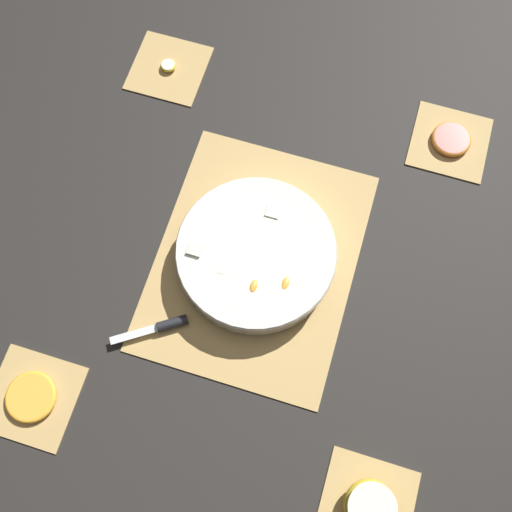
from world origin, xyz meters
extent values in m
plane|color=black|center=(0.00, 0.00, 0.00)|extent=(6.00, 6.00, 0.00)
cube|color=tan|center=(0.00, 0.00, 0.00)|extent=(0.46, 0.36, 0.01)
cube|color=#3D2D19|center=(-0.17, 0.00, 0.00)|extent=(0.01, 0.35, 0.00)
cube|color=#3D2D19|center=(-0.12, 0.00, 0.00)|extent=(0.01, 0.35, 0.00)
cube|color=#3D2D19|center=(-0.06, 0.00, 0.00)|extent=(0.01, 0.35, 0.00)
cube|color=#3D2D19|center=(0.00, 0.00, 0.00)|extent=(0.01, 0.35, 0.00)
cube|color=#3D2D19|center=(0.06, 0.00, 0.00)|extent=(0.01, 0.35, 0.00)
cube|color=#3D2D19|center=(0.12, 0.00, 0.00)|extent=(0.01, 0.35, 0.00)
cube|color=#3D2D19|center=(0.17, 0.00, 0.00)|extent=(0.01, 0.35, 0.00)
cube|color=tan|center=(-0.35, -0.30, 0.00)|extent=(0.15, 0.15, 0.01)
cube|color=#3D2D19|center=(-0.39, -0.30, 0.00)|extent=(0.00, 0.15, 0.00)
cube|color=#3D2D19|center=(-0.36, -0.30, 0.00)|extent=(0.00, 0.15, 0.00)
cube|color=#3D2D19|center=(-0.33, -0.30, 0.00)|extent=(0.00, 0.15, 0.00)
cube|color=#3D2D19|center=(-0.31, -0.30, 0.00)|extent=(0.00, 0.15, 0.00)
cube|color=tan|center=(0.35, -0.30, 0.00)|extent=(0.15, 0.15, 0.01)
cube|color=#3D2D19|center=(0.31, -0.30, 0.00)|extent=(0.00, 0.15, 0.00)
cube|color=#3D2D19|center=(0.33, -0.30, 0.00)|extent=(0.00, 0.15, 0.00)
cube|color=#3D2D19|center=(0.36, -0.30, 0.00)|extent=(0.00, 0.15, 0.00)
cube|color=#3D2D19|center=(0.39, -0.30, 0.00)|extent=(0.00, 0.15, 0.00)
cube|color=tan|center=(-0.35, 0.30, 0.00)|extent=(0.15, 0.15, 0.01)
cube|color=#3D2D19|center=(-0.39, 0.30, 0.00)|extent=(0.00, 0.15, 0.00)
cube|color=#3D2D19|center=(-0.35, 0.30, 0.00)|extent=(0.00, 0.15, 0.00)
cube|color=#3D2D19|center=(-0.31, 0.30, 0.00)|extent=(0.00, 0.15, 0.00)
cube|color=tan|center=(0.35, 0.30, 0.00)|extent=(0.15, 0.15, 0.01)
cube|color=#3D2D19|center=(0.31, 0.30, 0.00)|extent=(0.00, 0.15, 0.00)
cube|color=#3D2D19|center=(0.33, 0.30, 0.00)|extent=(0.00, 0.15, 0.00)
cylinder|color=silver|center=(0.00, 0.00, 0.03)|extent=(0.28, 0.28, 0.06)
torus|color=silver|center=(0.00, 0.00, 0.06)|extent=(0.29, 0.29, 0.01)
cylinder|color=#F7EFC6|center=(-0.02, -0.06, 0.05)|extent=(0.03, 0.03, 0.01)
cylinder|color=#F7EFC6|center=(-0.08, -0.03, 0.03)|extent=(0.03, 0.03, 0.01)
cylinder|color=#F7EFC6|center=(0.07, -0.08, 0.04)|extent=(0.03, 0.03, 0.01)
cylinder|color=#F7EFC6|center=(-0.03, 0.07, 0.05)|extent=(0.03, 0.03, 0.01)
cylinder|color=#F7EFC6|center=(0.09, 0.02, 0.02)|extent=(0.03, 0.03, 0.01)
cylinder|color=#F7EFC6|center=(-0.02, -0.11, 0.04)|extent=(0.03, 0.03, 0.01)
cylinder|color=#F7EFC6|center=(0.01, 0.00, 0.05)|extent=(0.02, 0.02, 0.01)
cylinder|color=#F7EFC6|center=(0.05, 0.10, 0.02)|extent=(0.03, 0.03, 0.01)
cylinder|color=#F7EFC6|center=(0.03, 0.10, 0.05)|extent=(0.03, 0.03, 0.01)
cylinder|color=#F7EFC6|center=(0.02, 0.00, 0.02)|extent=(0.03, 0.03, 0.01)
cylinder|color=#F7EFC6|center=(0.01, 0.11, 0.02)|extent=(0.02, 0.02, 0.01)
cube|color=beige|center=(0.05, -0.05, 0.05)|extent=(0.02, 0.02, 0.02)
cube|color=beige|center=(-0.11, 0.02, 0.05)|extent=(0.02, 0.02, 0.02)
cube|color=beige|center=(-0.06, -0.08, 0.03)|extent=(0.02, 0.02, 0.02)
cube|color=beige|center=(0.03, -0.10, 0.06)|extent=(0.02, 0.02, 0.02)
cube|color=beige|center=(-0.08, 0.01, 0.05)|extent=(0.03, 0.03, 0.03)
cube|color=beige|center=(-0.03, -0.02, 0.04)|extent=(0.03, 0.03, 0.03)
ellipsoid|color=#F9A338|center=(-0.01, 0.04, 0.05)|extent=(0.03, 0.02, 0.01)
ellipsoid|color=#F9A338|center=(0.06, 0.02, 0.06)|extent=(0.03, 0.02, 0.01)
ellipsoid|color=red|center=(-0.02, 0.01, 0.04)|extent=(0.03, 0.02, 0.01)
ellipsoid|color=#F9A338|center=(0.04, 0.07, 0.06)|extent=(0.04, 0.02, 0.02)
ellipsoid|color=#F9A338|center=(0.02, -0.06, 0.03)|extent=(0.03, 0.02, 0.01)
ellipsoid|color=#F9A338|center=(-0.03, -0.09, 0.04)|extent=(0.03, 0.02, 0.01)
cube|color=silver|center=(0.20, -0.16, 0.01)|extent=(0.06, 0.08, 0.00)
cylinder|color=black|center=(0.16, -0.11, 0.01)|extent=(0.05, 0.06, 0.02)
ellipsoid|color=gold|center=(0.35, 0.30, 0.03)|extent=(0.09, 0.09, 0.05)
cylinder|color=beige|center=(0.35, 0.30, 0.05)|extent=(0.08, 0.08, 0.00)
cylinder|color=#F9A338|center=(0.35, -0.30, 0.01)|extent=(0.08, 0.08, 0.01)
torus|color=#F4A82D|center=(0.35, -0.30, 0.01)|extent=(0.09, 0.09, 0.01)
cylinder|color=#F7EFC6|center=(-0.35, -0.30, 0.01)|extent=(0.03, 0.03, 0.01)
torus|color=yellow|center=(-0.35, -0.30, 0.01)|extent=(0.03, 0.03, 0.01)
cylinder|color=red|center=(-0.35, 0.30, 0.01)|extent=(0.07, 0.07, 0.01)
torus|color=orange|center=(-0.35, 0.30, 0.01)|extent=(0.08, 0.08, 0.01)
camera|label=1|loc=(0.33, 0.10, 1.06)|focal=42.00mm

